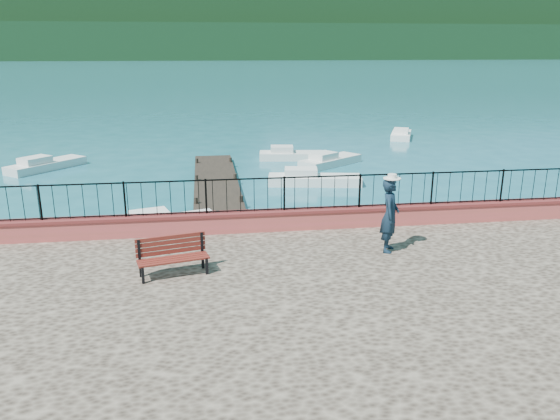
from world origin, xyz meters
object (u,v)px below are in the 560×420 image
object	(u,v)px
person	(390,215)
boat_4	(291,152)
boat_0	(166,220)
boat_5	(401,133)
boat_3	(46,162)
boat_1	(315,176)
park_bench	(173,264)
boat_2	(330,158)

from	to	relation	value
person	boat_4	distance (m)	18.23
person	boat_0	bearing A→B (deg)	69.18
boat_4	boat_5	distance (m)	11.11
boat_0	boat_3	distance (m)	13.21
boat_3	boat_5	bearing A→B (deg)	-31.79
person	boat_3	xyz separation A→B (m)	(-12.95, 17.29, -1.75)
person	boat_5	bearing A→B (deg)	3.11
boat_3	boat_4	world-z (taller)	same
boat_0	boat_1	bearing A→B (deg)	24.84
park_bench	boat_1	distance (m)	14.17
boat_3	person	bearing A→B (deg)	-103.10
park_bench	boat_3	xyz separation A→B (m)	(-7.54, 18.12, -1.08)
park_bench	boat_5	world-z (taller)	park_bench
boat_0	boat_2	bearing A→B (deg)	33.42
person	boat_5	xyz separation A→B (m)	(9.44, 24.62, -1.75)
boat_4	boat_5	world-z (taller)	same
boat_5	boat_1	bearing A→B (deg)	167.83
boat_0	boat_5	bearing A→B (deg)	32.90
park_bench	boat_5	size ratio (longest dim) A/B	0.52
boat_1	boat_4	distance (m)	6.15
boat_2	boat_3	world-z (taller)	same
boat_0	boat_5	distance (m)	24.20
person	boat_2	world-z (taller)	person
boat_0	boat_4	xyz separation A→B (m)	(6.47, 12.12, 0.00)
boat_1	boat_5	size ratio (longest dim) A/B	1.34
boat_2	boat_3	distance (m)	15.28
boat_2	boat_4	distance (m)	2.68
person	boat_2	distance (m)	16.49
boat_5	boat_3	bearing A→B (deg)	131.13
boat_2	boat_5	world-z (taller)	same
boat_2	person	bearing A→B (deg)	-135.17
boat_1	boat_4	world-z (taller)	same
boat_0	boat_3	bearing A→B (deg)	104.19
boat_2	boat_5	distance (m)	11.02
boat_1	boat_3	size ratio (longest dim) A/B	1.04
boat_0	boat_2	distance (m)	13.18
person	boat_2	size ratio (longest dim) A/B	0.48
boat_4	boat_3	bearing A→B (deg)	-168.86
person	boat_1	bearing A→B (deg)	21.51
park_bench	boat_4	size ratio (longest dim) A/B	0.46
boat_3	boat_5	world-z (taller)	same
park_bench	boat_1	xyz separation A→B (m)	(5.95, 12.81, -1.08)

